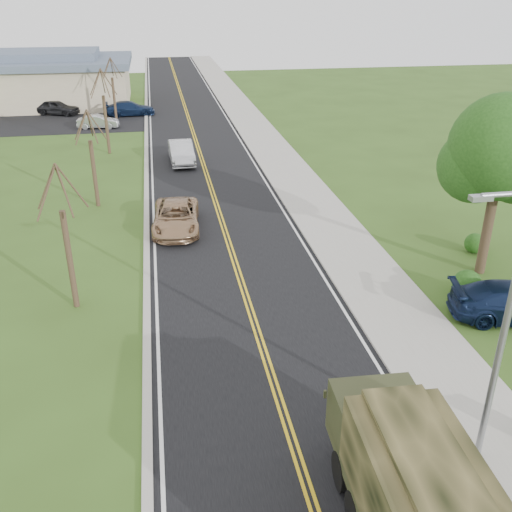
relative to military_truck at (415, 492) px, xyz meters
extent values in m
plane|color=#314C19|center=(-1.80, 2.98, -1.89)|extent=(160.00, 160.00, 0.00)
cube|color=black|center=(-1.80, 42.98, -1.88)|extent=(8.00, 120.00, 0.01)
cube|color=#9E998E|center=(2.35, 42.98, -1.83)|extent=(0.30, 120.00, 0.12)
cube|color=#9E998E|center=(4.10, 42.98, -1.84)|extent=(3.20, 120.00, 0.10)
cube|color=#9E998E|center=(-5.95, 42.98, -1.84)|extent=(0.30, 120.00, 0.10)
cylinder|color=gray|center=(3.20, 2.48, 2.11)|extent=(0.18, 0.18, 8.00)
cylinder|color=gray|center=(2.60, 2.48, 5.91)|extent=(1.40, 0.12, 0.12)
cube|color=gray|center=(1.90, 2.48, 5.86)|extent=(0.50, 0.22, 0.12)
cylinder|color=#38281C|center=(9.20, 12.98, 0.63)|extent=(0.44, 0.44, 5.04)
sphere|color=#1C4112|center=(9.20, 12.98, 3.96)|extent=(4.50, 4.50, 4.50)
sphere|color=#1C4112|center=(8.40, 13.48, 3.06)|extent=(3.24, 3.24, 3.24)
cylinder|color=#38281C|center=(-8.80, 12.98, 0.21)|extent=(0.24, 0.24, 4.20)
cylinder|color=#38281C|center=(-8.32, 13.11, 3.24)|extent=(1.01, 0.33, 1.90)
cylinder|color=#38281C|center=(-8.77, 13.60, 3.16)|extent=(0.13, 1.29, 1.74)
cylinder|color=#38281C|center=(-9.26, 13.16, 3.24)|extent=(0.98, 0.43, 1.90)
cylinder|color=#38281C|center=(-9.19, 12.50, 3.16)|extent=(0.79, 1.05, 1.77)
cylinder|color=#38281C|center=(-8.53, 12.57, 3.24)|extent=(0.58, 0.90, 1.90)
cylinder|color=#38281C|center=(-8.80, 24.98, 0.09)|extent=(0.24, 0.24, 3.96)
cylinder|color=#38281C|center=(-8.35, 25.10, 2.95)|extent=(0.96, 0.32, 1.79)
cylinder|color=#38281C|center=(-8.77, 25.56, 2.87)|extent=(0.12, 1.22, 1.65)
cylinder|color=#38281C|center=(-9.23, 25.15, 2.95)|extent=(0.93, 0.41, 1.79)
cylinder|color=#38281C|center=(-9.16, 24.53, 2.87)|extent=(0.75, 0.99, 1.67)
cylinder|color=#38281C|center=(-8.55, 24.59, 2.95)|extent=(0.55, 0.85, 1.80)
cylinder|color=#38281C|center=(-8.80, 36.98, 0.33)|extent=(0.24, 0.24, 4.44)
cylinder|color=#38281C|center=(-8.30, 37.12, 3.53)|extent=(1.07, 0.35, 2.00)
cylinder|color=#38281C|center=(-8.76, 37.63, 3.45)|extent=(0.13, 1.36, 1.84)
cylinder|color=#38281C|center=(-9.28, 37.17, 3.53)|extent=(1.03, 0.46, 2.00)
cylinder|color=#38281C|center=(-9.21, 36.47, 3.45)|extent=(0.83, 1.10, 1.87)
cylinder|color=#38281C|center=(-8.51, 36.54, 3.53)|extent=(0.61, 0.95, 2.01)
cylinder|color=#38281C|center=(-8.80, 48.98, 0.15)|extent=(0.24, 0.24, 4.08)
cylinder|color=#38281C|center=(-8.34, 49.10, 3.09)|extent=(0.99, 0.33, 1.84)
cylinder|color=#38281C|center=(-8.77, 49.58, 3.02)|extent=(0.13, 1.25, 1.69)
cylinder|color=#38281C|center=(-9.25, 49.15, 3.09)|extent=(0.95, 0.42, 1.85)
cylinder|color=#38281C|center=(-9.18, 48.51, 3.02)|extent=(0.77, 1.02, 1.72)
cylinder|color=#38281C|center=(-8.54, 48.58, 3.09)|extent=(0.57, 0.88, 1.85)
cube|color=tan|center=(-17.80, 58.98, 0.21)|extent=(20.00, 12.00, 4.20)
cube|color=#475466|center=(-17.80, 58.98, 2.61)|extent=(21.00, 13.00, 0.70)
cube|color=#475466|center=(-17.80, 58.98, 3.31)|extent=(14.00, 8.00, 0.90)
cube|color=black|center=(-11.80, 48.98, -1.88)|extent=(18.00, 10.00, 0.02)
cylinder|color=black|center=(-0.95, 0.81, -1.37)|extent=(0.37, 1.04, 1.03)
cylinder|color=black|center=(1.02, 0.72, -1.37)|extent=(0.37, 1.04, 1.03)
cylinder|color=black|center=(-0.89, 2.12, -1.37)|extent=(0.37, 1.04, 1.03)
cylinder|color=black|center=(1.07, 2.03, -1.37)|extent=(0.37, 1.04, 1.03)
cube|color=#31341C|center=(0.12, 2.59, -0.11)|extent=(2.32, 1.88, 1.31)
cube|color=black|center=(0.15, 3.43, 0.08)|extent=(2.06, 0.17, 0.65)
cube|color=black|center=(-0.03, -0.59, 0.31)|extent=(2.56, 5.06, 1.87)
cube|color=black|center=(-0.03, -0.59, 1.29)|extent=(1.72, 5.02, 0.23)
imported|color=tan|center=(-4.33, 20.49, -1.16)|extent=(2.77, 5.37, 1.45)
imported|color=#BABBC0|center=(-3.33, 33.33, -1.10)|extent=(1.87, 4.87, 1.58)
imported|color=black|center=(-14.80, 52.98, -1.13)|extent=(4.80, 3.44, 1.52)
imported|color=#A6A6AA|center=(-10.29, 46.06, -1.28)|extent=(3.80, 1.56, 1.23)
imported|color=#101E3B|center=(-7.51, 51.32, -1.18)|extent=(5.07, 2.41, 1.43)
camera|label=1|loc=(-5.01, -8.34, 10.09)|focal=40.00mm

